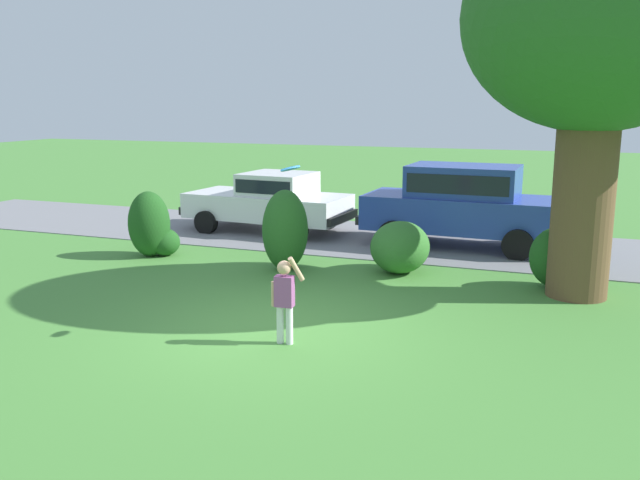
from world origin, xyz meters
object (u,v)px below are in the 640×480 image
oak_tree_large (604,33)px  parked_suv (463,201)px  parked_sedan (271,200)px  child_thrower (285,295)px  frisbee (290,168)px

oak_tree_large → parked_suv: oak_tree_large is taller
oak_tree_large → parked_suv: size_ratio=1.39×
parked_sedan → parked_suv: size_ratio=0.95×
parked_suv → child_thrower: bearing=-100.0°
parked_suv → child_thrower: size_ratio=3.70×
child_thrower → parked_suv: bearing=80.0°
parked_suv → frisbee: bearing=-100.5°
parked_sedan → frisbee: (3.65, -7.24, 1.61)m
parked_suv → child_thrower: parked_suv is taller
oak_tree_large → frisbee: bearing=-136.3°
frisbee → parked_suv: bearing=79.5°
parked_suv → frisbee: frisbee is taller
oak_tree_large → parked_suv: bearing=129.0°
child_thrower → frisbee: 1.77m
oak_tree_large → frisbee: (-4.01, -3.83, -2.01)m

